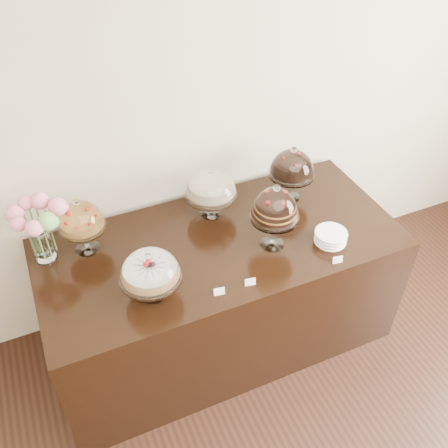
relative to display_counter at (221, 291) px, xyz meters
name	(u,v)px	position (x,y,z in m)	size (l,w,h in m)	color
wall_back	(229,103)	(0.30, 0.55, 1.05)	(5.00, 0.04, 3.00)	#C2B79C
display_counter	(221,291)	(0.00, 0.00, 0.00)	(2.20, 1.00, 0.90)	black
cake_stand_sugar_sponge	(150,269)	(-0.50, -0.24, 0.64)	(0.33, 0.33, 0.33)	white
cake_stand_choco_layer	(275,207)	(0.27, -0.14, 0.74)	(0.28, 0.28, 0.44)	white
cake_stand_cheesecake	(211,186)	(0.05, 0.28, 0.66)	(0.33, 0.33, 0.34)	white
cake_stand_dark_choco	(292,166)	(0.60, 0.23, 0.70)	(0.30, 0.30, 0.39)	white
cake_stand_fruit_tart	(80,218)	(-0.75, 0.27, 0.68)	(0.27, 0.27, 0.37)	white
flower_vase	(38,223)	(-0.97, 0.27, 0.72)	(0.32, 0.28, 0.42)	white
plate_stack	(331,237)	(0.61, -0.26, 0.49)	(0.19, 0.19, 0.07)	white
price_card_left	(219,291)	(-0.17, -0.38, 0.47)	(0.06, 0.01, 0.04)	white
price_card_right	(338,260)	(0.55, -0.43, 0.47)	(0.06, 0.01, 0.04)	white
price_card_extra	(250,282)	(0.01, -0.39, 0.47)	(0.06, 0.01, 0.04)	white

